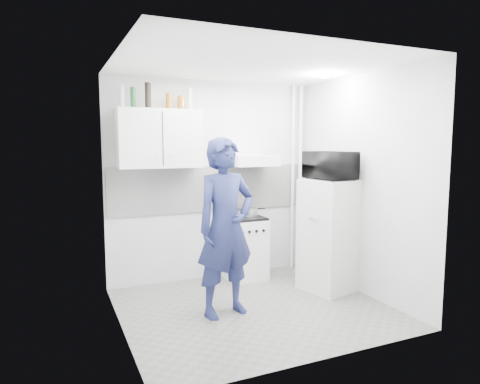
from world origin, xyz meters
name	(u,v)px	position (x,y,z in m)	size (l,w,h in m)	color
floor	(254,308)	(0.00, 0.00, 0.00)	(2.80, 2.80, 0.00)	slate
ceiling	(255,64)	(0.00, 0.00, 2.60)	(2.80, 2.80, 0.00)	white
wall_back	(213,181)	(0.00, 1.25, 1.30)	(2.80, 2.80, 0.00)	silver
wall_left	(119,197)	(-1.40, 0.00, 1.30)	(2.60, 2.60, 0.00)	silver
wall_right	(359,185)	(1.40, 0.00, 1.30)	(2.60, 2.60, 0.00)	silver
person	(226,227)	(-0.33, -0.01, 0.93)	(0.68, 0.44, 1.86)	navy
stove	(244,249)	(0.35, 1.00, 0.40)	(0.50, 0.50, 0.80)	white
fridge	(329,235)	(1.10, 0.17, 0.68)	(0.56, 0.56, 1.36)	silver
stove_top	(245,218)	(0.35, 1.00, 0.82)	(0.48, 0.48, 0.03)	black
saucepan	(250,212)	(0.45, 1.04, 0.89)	(0.19, 0.19, 0.11)	silver
microwave	(330,165)	(1.10, 0.17, 1.53)	(0.41, 0.60, 0.33)	black
bottle_a	(122,97)	(-1.18, 1.07, 2.33)	(0.06, 0.06, 0.26)	#B2B7BC
bottle_b	(133,98)	(-1.05, 1.07, 2.32)	(0.06, 0.06, 0.24)	#144C1E
bottle_c	(148,96)	(-0.87, 1.07, 2.35)	(0.07, 0.07, 0.30)	black
canister_a	(169,101)	(-0.62, 1.07, 2.30)	(0.08, 0.08, 0.19)	brown
canister_b	(181,103)	(-0.47, 1.07, 2.28)	(0.09, 0.09, 0.17)	brown
bottle_e	(190,99)	(-0.36, 1.07, 2.34)	(0.07, 0.07, 0.27)	#B2B7BC
upper_cabinet	(159,139)	(-0.75, 1.07, 1.85)	(1.00, 0.35, 0.70)	silver
range_hood	(252,161)	(0.45, 1.00, 1.57)	(0.60, 0.50, 0.14)	white
backsplash	(213,188)	(0.00, 1.24, 1.20)	(2.74, 0.03, 0.60)	white
pipe_a	(300,178)	(1.30, 1.17, 1.30)	(0.05, 0.05, 2.60)	white
pipe_b	(293,178)	(1.18, 1.17, 1.30)	(0.04, 0.04, 2.60)	white
ceiling_spot_fixture	(324,76)	(1.00, 0.20, 2.57)	(0.10, 0.10, 0.02)	white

